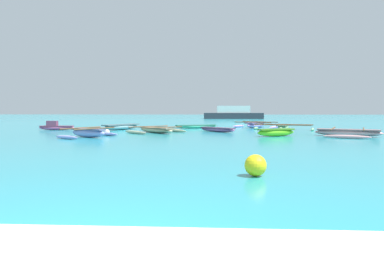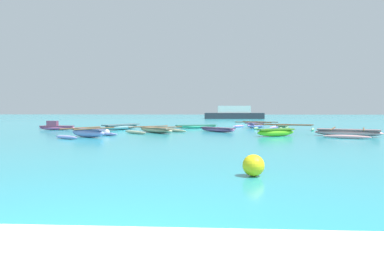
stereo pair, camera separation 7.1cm
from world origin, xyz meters
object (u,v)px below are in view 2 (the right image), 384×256
object	(u,v)px
moored_boat_0	(156,130)
distant_ferry	(234,114)
moored_boat_6	(276,132)
moored_boat_8	(88,133)
moored_boat_2	(348,133)
moored_boat_5	(256,125)
moored_boat_1	(56,127)
moored_boat_4	(283,127)
mooring_buoy_1	(107,132)
moored_boat_9	(196,126)
moored_boat_3	(217,129)
mooring_buoy_0	(253,165)
moored_boat_7	(121,127)

from	to	relation	value
moored_boat_0	distant_ferry	distance (m)	39.23
moored_boat_6	moored_boat_8	distance (m)	10.72
moored_boat_2	moored_boat_5	bearing A→B (deg)	136.08
moored_boat_1	moored_boat_5	world-z (taller)	moored_boat_1
moored_boat_5	moored_boat_8	bearing A→B (deg)	167.50
moored_boat_4	mooring_buoy_1	xyz separation A→B (m)	(-11.95, -5.87, -0.04)
moored_boat_2	moored_boat_8	xyz separation A→B (m)	(-14.79, -1.50, 0.03)
moored_boat_1	mooring_buoy_1	world-z (taller)	moored_boat_1
moored_boat_8	mooring_buoy_1	size ratio (longest dim) A/B	9.97
moored_boat_5	moored_boat_8	xyz separation A→B (m)	(-10.78, -11.13, 0.00)
moored_boat_5	moored_boat_6	xyz separation A→B (m)	(-0.14, -9.78, -0.00)
moored_boat_1	distant_ferry	distance (m)	39.11
moored_boat_2	moored_boat_6	bearing A→B (deg)	-154.38
moored_boat_1	moored_boat_9	world-z (taller)	moored_boat_1
moored_boat_3	moored_boat_8	distance (m)	8.99
moored_boat_1	moored_boat_3	bearing A→B (deg)	-7.93
moored_boat_8	mooring_buoy_0	distance (m)	13.43
moored_boat_1	moored_boat_4	xyz separation A→B (m)	(17.37, 1.08, -0.04)
moored_boat_1	distant_ferry	bearing A→B (deg)	65.31
moored_boat_6	moored_boat_3	bearing A→B (deg)	106.30
moored_boat_1	moored_boat_2	size ratio (longest dim) A/B	0.64
moored_boat_8	mooring_buoy_0	world-z (taller)	moored_boat_8
moored_boat_5	moored_boat_9	size ratio (longest dim) A/B	1.12
moored_boat_4	mooring_buoy_1	size ratio (longest dim) A/B	13.25
moored_boat_0	moored_boat_3	bearing A→B (deg)	63.80
moored_boat_2	mooring_buoy_1	world-z (taller)	moored_boat_2
moored_boat_6	mooring_buoy_1	size ratio (longest dim) A/B	7.02
moored_boat_3	moored_boat_8	size ratio (longest dim) A/B	0.75
moored_boat_4	moored_boat_8	world-z (taller)	moored_boat_8
moored_boat_3	distant_ferry	distance (m)	37.46
moored_boat_2	moored_boat_4	bearing A→B (deg)	133.99
moored_boat_0	moored_boat_2	size ratio (longest dim) A/B	0.99
moored_boat_7	distant_ferry	size ratio (longest dim) A/B	0.34
moored_boat_6	mooring_buoy_1	world-z (taller)	moored_boat_6
moored_boat_1	moored_boat_5	bearing A→B (deg)	14.76
moored_boat_5	moored_boat_6	world-z (taller)	moored_boat_5
moored_boat_0	moored_boat_3	world-z (taller)	moored_boat_0
moored_boat_0	moored_boat_3	distance (m)	4.33
moored_boat_1	distant_ferry	size ratio (longest dim) A/B	0.27
moored_boat_5	moored_boat_9	world-z (taller)	moored_boat_5
moored_boat_3	moored_boat_4	world-z (taller)	moored_boat_4
moored_boat_2	moored_boat_9	distance (m)	12.59
moored_boat_7	mooring_buoy_0	bearing A→B (deg)	-126.14
moored_boat_4	moored_boat_9	bearing A→B (deg)	93.62
moored_boat_2	mooring_buoy_1	distance (m)	14.33
moored_boat_2	moored_boat_6	size ratio (longest dim) A/B	1.76
moored_boat_2	mooring_buoy_0	bearing A→B (deg)	-95.73
moored_boat_3	mooring_buoy_0	distance (m)	16.11
moored_boat_2	mooring_buoy_0	distance (m)	14.19
mooring_buoy_1	moored_boat_8	bearing A→B (deg)	-103.36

